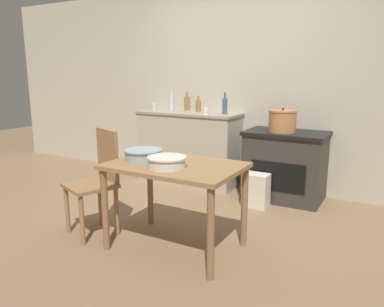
% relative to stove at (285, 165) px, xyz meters
% --- Properties ---
extents(ground_plane, '(14.00, 14.00, 0.00)m').
position_rel_stove_xyz_m(ground_plane, '(-0.78, -1.26, -0.40)').
color(ground_plane, '#896B4C').
extents(wall_back, '(8.00, 0.07, 2.55)m').
position_rel_stove_xyz_m(wall_back, '(-0.78, 0.32, 0.87)').
color(wall_back, beige).
rests_on(wall_back, ground_plane).
extents(counter_cabinet, '(1.37, 0.53, 0.95)m').
position_rel_stove_xyz_m(counter_cabinet, '(-1.32, 0.04, 0.07)').
color(counter_cabinet, '#B2A893').
rests_on(counter_cabinet, ground_plane).
extents(stove, '(0.91, 0.61, 0.80)m').
position_rel_stove_xyz_m(stove, '(0.00, 0.00, 0.00)').
color(stove, '#38332D').
rests_on(stove, ground_plane).
extents(work_table, '(1.07, 0.73, 0.73)m').
position_rel_stove_xyz_m(work_table, '(-0.45, -1.69, 0.22)').
color(work_table, '#997047').
rests_on(work_table, ground_plane).
extents(chair, '(0.52, 0.52, 0.96)m').
position_rel_stove_xyz_m(chair, '(-1.23, -1.77, 0.11)').
color(chair, '#997047').
rests_on(chair, ground_plane).
extents(flour_sack, '(0.27, 0.19, 0.38)m').
position_rel_stove_xyz_m(flour_sack, '(-0.19, -0.42, -0.21)').
color(flour_sack, beige).
rests_on(flour_sack, ground_plane).
extents(stock_pot, '(0.32, 0.32, 0.27)m').
position_rel_stove_xyz_m(stock_pot, '(-0.04, -0.07, 0.52)').
color(stock_pot, '#B77A47').
rests_on(stock_pot, stove).
extents(mixing_bowl_large, '(0.31, 0.31, 0.09)m').
position_rel_stove_xyz_m(mixing_bowl_large, '(-0.44, -1.83, 0.38)').
color(mixing_bowl_large, silver).
rests_on(mixing_bowl_large, work_table).
extents(mixing_bowl_small, '(0.33, 0.33, 0.09)m').
position_rel_stove_xyz_m(mixing_bowl_small, '(-0.76, -1.70, 0.38)').
color(mixing_bowl_small, '#93A8B2').
rests_on(mixing_bowl_small, work_table).
extents(bottle_far_left, '(0.08, 0.08, 0.25)m').
position_rel_stove_xyz_m(bottle_far_left, '(-1.43, 0.19, 0.65)').
color(bottle_far_left, olive).
rests_on(bottle_far_left, counter_cabinet).
extents(bottle_left, '(0.06, 0.06, 0.27)m').
position_rel_stove_xyz_m(bottle_left, '(-0.81, 0.06, 0.65)').
color(bottle_left, '#3D5675').
rests_on(bottle_left, counter_cabinet).
extents(bottle_mid_left, '(0.06, 0.06, 0.28)m').
position_rel_stove_xyz_m(bottle_mid_left, '(-1.62, 0.10, 0.66)').
color(bottle_mid_left, silver).
rests_on(bottle_mid_left, counter_cabinet).
extents(bottle_center_left, '(0.07, 0.07, 0.20)m').
position_rel_stove_xyz_m(bottle_center_left, '(-1.22, 0.13, 0.63)').
color(bottle_center_left, olive).
rests_on(bottle_center_left, counter_cabinet).
extents(cup_center, '(0.07, 0.07, 0.08)m').
position_rel_stove_xyz_m(cup_center, '(-1.00, -0.09, 0.59)').
color(cup_center, silver).
rests_on(cup_center, counter_cabinet).
extents(cup_center_right, '(0.08, 0.08, 0.10)m').
position_rel_stove_xyz_m(cup_center_right, '(-1.82, -0.02, 0.60)').
color(cup_center_right, beige).
rests_on(cup_center_right, counter_cabinet).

